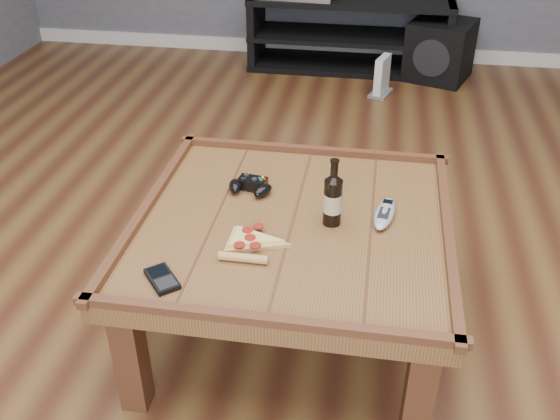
% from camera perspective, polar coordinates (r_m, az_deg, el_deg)
% --- Properties ---
extents(ground, '(6.00, 6.00, 0.00)m').
position_cam_1_polar(ground, '(2.28, 1.05, -10.50)').
color(ground, '#432213').
rests_on(ground, ground).
extents(baseboard, '(5.00, 0.02, 0.10)m').
position_cam_1_polar(baseboard, '(4.89, 6.42, 14.31)').
color(baseboard, silver).
rests_on(baseboard, ground).
extents(coffee_table, '(1.03, 1.03, 0.48)m').
position_cam_1_polar(coffee_table, '(2.03, 1.16, -2.40)').
color(coffee_table, '#593619').
rests_on(coffee_table, ground).
extents(media_console, '(1.40, 0.45, 0.50)m').
position_cam_1_polar(media_console, '(4.60, 6.36, 15.72)').
color(media_console, black).
rests_on(media_console, ground).
extents(beer_bottle, '(0.06, 0.06, 0.23)m').
position_cam_1_polar(beer_bottle, '(1.95, 4.85, 1.06)').
color(beer_bottle, black).
rests_on(beer_bottle, coffee_table).
extents(game_controller, '(0.17, 0.13, 0.05)m').
position_cam_1_polar(game_controller, '(2.15, -2.73, 2.22)').
color(game_controller, black).
rests_on(game_controller, coffee_table).
extents(pizza_slice, '(0.16, 0.26, 0.03)m').
position_cam_1_polar(pizza_slice, '(1.89, -2.84, -3.01)').
color(pizza_slice, tan).
rests_on(pizza_slice, coffee_table).
extents(smartphone, '(0.13, 0.14, 0.02)m').
position_cam_1_polar(smartphone, '(1.78, -10.72, -6.19)').
color(smartphone, black).
rests_on(smartphone, coffee_table).
extents(remote_control, '(0.09, 0.21, 0.03)m').
position_cam_1_polar(remote_control, '(2.04, 9.54, -0.31)').
color(remote_control, '#969CA3').
rests_on(remote_control, coffee_table).
extents(subwoofer, '(0.50, 0.50, 0.39)m').
position_cam_1_polar(subwoofer, '(4.52, 14.41, 13.98)').
color(subwoofer, black).
rests_on(subwoofer, ground).
extents(game_console, '(0.17, 0.22, 0.25)m').
position_cam_1_polar(game_console, '(4.18, 9.30, 11.87)').
color(game_console, slate).
rests_on(game_console, ground).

